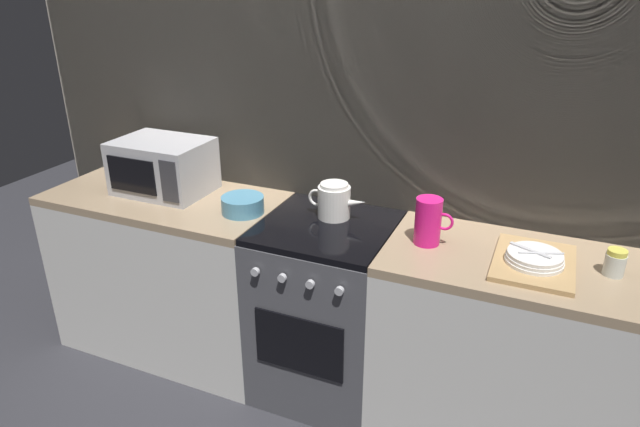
% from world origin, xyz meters
% --- Properties ---
extents(ground_plane, '(8.00, 8.00, 0.00)m').
position_xyz_m(ground_plane, '(0.00, 0.00, 0.00)').
color(ground_plane, '#2D2D33').
extents(back_wall, '(3.60, 0.05, 2.40)m').
position_xyz_m(back_wall, '(0.00, 0.32, 1.20)').
color(back_wall, '#A39989').
rests_on(back_wall, ground_plane).
extents(counter_left, '(1.20, 0.60, 0.90)m').
position_xyz_m(counter_left, '(-0.90, 0.00, 0.45)').
color(counter_left, silver).
rests_on(counter_left, ground_plane).
extents(stove_unit, '(0.60, 0.63, 0.90)m').
position_xyz_m(stove_unit, '(-0.00, -0.00, 0.45)').
color(stove_unit, '#4C4C51').
rests_on(stove_unit, ground_plane).
extents(counter_right, '(1.20, 0.60, 0.90)m').
position_xyz_m(counter_right, '(0.90, 0.00, 0.45)').
color(counter_right, silver).
rests_on(counter_right, ground_plane).
extents(microwave, '(0.46, 0.35, 0.27)m').
position_xyz_m(microwave, '(-0.92, 0.05, 1.04)').
color(microwave, '#B2B2B7').
rests_on(microwave, counter_left).
extents(kettle, '(0.28, 0.15, 0.17)m').
position_xyz_m(kettle, '(-0.00, 0.09, 0.98)').
color(kettle, white).
rests_on(kettle, stove_unit).
extents(mixing_bowl, '(0.20, 0.20, 0.08)m').
position_xyz_m(mixing_bowl, '(-0.41, -0.03, 0.94)').
color(mixing_bowl, teal).
rests_on(mixing_bowl, counter_left).
extents(pitcher, '(0.16, 0.11, 0.20)m').
position_xyz_m(pitcher, '(0.46, -0.00, 1.00)').
color(pitcher, '#E5197A').
rests_on(pitcher, counter_right).
extents(dish_pile, '(0.30, 0.40, 0.07)m').
position_xyz_m(dish_pile, '(0.89, -0.03, 0.92)').
color(dish_pile, tan).
rests_on(dish_pile, counter_right).
extents(spice_jar, '(0.08, 0.08, 0.10)m').
position_xyz_m(spice_jar, '(1.16, 0.02, 0.95)').
color(spice_jar, silver).
rests_on(spice_jar, counter_right).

